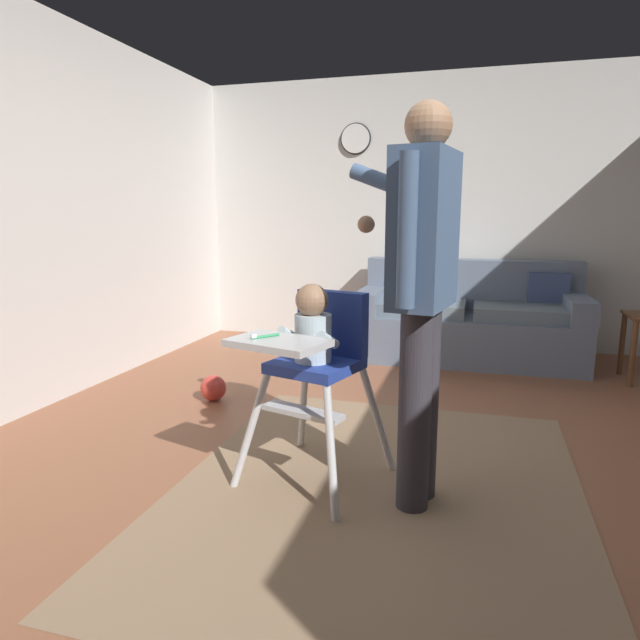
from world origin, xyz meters
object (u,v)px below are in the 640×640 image
at_px(toy_ball, 213,388).
at_px(wall_clock, 356,139).
at_px(adult_standing, 421,287).
at_px(high_chair, 315,347).
at_px(couch, 470,321).

xyz_separation_m(toy_ball, wall_clock, (0.50, 2.18, 1.90)).
xyz_separation_m(adult_standing, toy_ball, (-1.49, 1.00, -0.88)).
distance_m(adult_standing, wall_clock, 3.48).
bearing_deg(high_chair, couch, -177.77).
distance_m(adult_standing, toy_ball, 2.00).
bearing_deg(wall_clock, toy_ball, -102.93).
bearing_deg(toy_ball, wall_clock, 77.07).
height_order(couch, adult_standing, adult_standing).
xyz_separation_m(high_chair, toy_ball, (-1.00, 0.92, -0.57)).
bearing_deg(toy_ball, high_chair, -42.36).
relative_size(adult_standing, toy_ball, 9.58).
relative_size(couch, toy_ball, 10.87).
xyz_separation_m(adult_standing, wall_clock, (-0.99, 3.18, 1.03)).
distance_m(couch, wall_clock, 2.08).
height_order(toy_ball, wall_clock, wall_clock).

